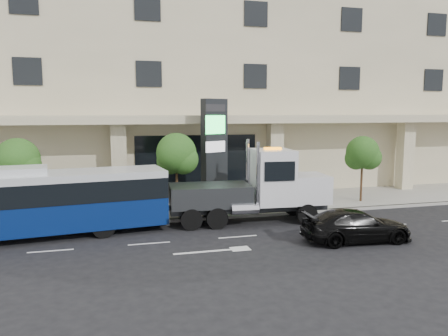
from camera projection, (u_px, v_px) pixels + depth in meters
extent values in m
plane|color=black|center=(229.00, 228.00, 21.32)|extent=(120.00, 120.00, 0.00)
cube|color=gray|center=(207.00, 206.00, 26.10)|extent=(120.00, 6.00, 0.15)
cube|color=gray|center=(219.00, 217.00, 23.22)|extent=(120.00, 0.30, 0.15)
cube|color=#B6AC88|center=(178.00, 57.00, 34.90)|extent=(60.00, 15.00, 20.00)
cube|color=#B6AC88|center=(200.00, 119.00, 27.17)|extent=(60.00, 2.80, 0.50)
cube|color=black|center=(197.00, 166.00, 28.68)|extent=(8.00, 0.12, 4.00)
cube|color=#B6AC88|center=(119.00, 163.00, 26.24)|extent=(0.90, 0.90, 4.90)
cube|color=#B6AC88|center=(275.00, 159.00, 28.77)|extent=(0.90, 0.90, 4.90)
cube|color=#B6AC88|center=(405.00, 155.00, 31.30)|extent=(0.90, 0.90, 4.90)
cylinder|color=#422B19|center=(20.00, 194.00, 22.04)|extent=(0.14, 0.14, 2.80)
sphere|color=#144818|center=(18.00, 160.00, 21.82)|extent=(2.20, 2.20, 2.20)
sphere|color=#144818|center=(25.00, 167.00, 21.76)|extent=(1.65, 1.65, 1.65)
sphere|color=#144818|center=(12.00, 168.00, 21.99)|extent=(1.54, 1.54, 1.54)
cylinder|color=#422B19|center=(177.00, 186.00, 24.06)|extent=(0.14, 0.14, 2.94)
sphere|color=#144818|center=(176.00, 153.00, 23.82)|extent=(2.20, 2.20, 2.20)
sphere|color=#144818|center=(183.00, 159.00, 23.76)|extent=(1.65, 1.65, 1.65)
sphere|color=#144818|center=(170.00, 160.00, 23.99)|extent=(1.54, 1.54, 1.54)
cylinder|color=#422B19|center=(361.00, 179.00, 26.98)|extent=(0.14, 0.14, 2.73)
sphere|color=#144818|center=(363.00, 152.00, 26.76)|extent=(2.00, 2.00, 2.00)
sphere|color=#144818|center=(369.00, 158.00, 26.70)|extent=(1.50, 1.50, 1.50)
sphere|color=#144818|center=(356.00, 158.00, 26.93)|extent=(1.40, 1.40, 1.40)
cylinder|color=black|center=(103.00, 226.00, 19.71)|extent=(1.10, 0.45, 1.07)
cylinder|color=black|center=(98.00, 215.00, 21.77)|extent=(1.10, 0.45, 1.07)
cube|color=#071C56|center=(21.00, 217.00, 19.43)|extent=(13.01, 4.19, 1.28)
cube|color=black|center=(20.00, 192.00, 19.28)|extent=(13.02, 4.23, 0.96)
cube|color=silver|center=(19.00, 178.00, 19.20)|extent=(13.01, 4.19, 0.32)
cube|color=silver|center=(19.00, 171.00, 19.16)|extent=(2.53, 1.98, 0.32)
cube|color=#2D3033|center=(161.00, 216.00, 21.82)|extent=(0.46, 2.66, 0.32)
cube|color=#2D3033|center=(250.00, 207.00, 22.47)|extent=(8.20, 1.53, 0.38)
cube|color=silver|center=(307.00, 188.00, 22.93)|extent=(2.07, 2.34, 1.44)
cube|color=silver|center=(324.00, 187.00, 23.10)|extent=(0.22, 1.92, 1.15)
cube|color=silver|center=(272.00, 176.00, 22.49)|extent=(2.08, 2.53, 2.78)
cube|color=black|center=(289.00, 168.00, 22.60)|extent=(0.25, 2.11, 1.15)
cylinder|color=silver|center=(258.00, 175.00, 21.23)|extent=(0.18, 0.18, 3.26)
cylinder|color=silver|center=(248.00, 170.00, 23.29)|extent=(0.18, 0.18, 3.26)
cube|color=#2D3033|center=(210.00, 195.00, 22.00)|extent=(4.18, 2.58, 1.06)
cube|color=#2D3033|center=(164.00, 208.00, 21.64)|extent=(1.55, 0.38, 0.21)
cube|color=#2D3033|center=(153.00, 216.00, 21.59)|extent=(0.36, 1.74, 0.17)
cube|color=orange|center=(273.00, 149.00, 22.30)|extent=(0.89, 0.40, 0.13)
cylinder|color=black|center=(307.00, 214.00, 22.02)|extent=(1.07, 0.38, 1.06)
cylinder|color=black|center=(293.00, 206.00, 23.99)|extent=(1.07, 0.38, 1.06)
cylinder|color=black|center=(217.00, 218.00, 21.17)|extent=(1.07, 0.38, 1.06)
cylinder|color=black|center=(211.00, 209.00, 23.14)|extent=(1.07, 0.38, 1.06)
cylinder|color=black|center=(192.00, 219.00, 20.94)|extent=(1.07, 0.38, 1.06)
cylinder|color=black|center=(187.00, 210.00, 22.91)|extent=(1.07, 0.38, 1.06)
imported|color=black|center=(356.00, 226.00, 19.14)|extent=(4.96, 2.30, 1.40)
cube|color=black|center=(214.00, 154.00, 25.13)|extent=(1.64, 1.12, 6.25)
cube|color=#26E859|center=(215.00, 125.00, 24.63)|extent=(1.26, 0.62, 1.04)
cube|color=silver|center=(215.00, 147.00, 24.79)|extent=(1.26, 0.62, 0.62)
cube|color=#262628|center=(215.00, 108.00, 24.51)|extent=(1.26, 0.62, 0.42)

